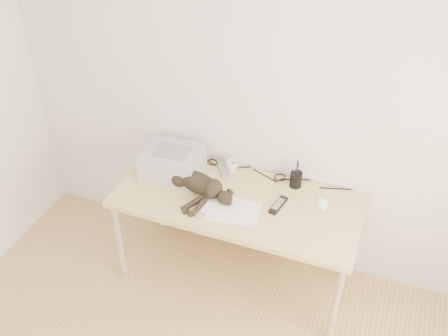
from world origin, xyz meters
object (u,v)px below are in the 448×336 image
at_px(desk, 241,206).
at_px(mouse, 323,202).
at_px(cat, 195,183).
at_px(printer, 173,162).
at_px(mug, 232,167).
at_px(pen_cup, 296,179).

relative_size(desk, mouse, 13.28).
height_order(cat, mouse, cat).
height_order(desk, cat, cat).
xyz_separation_m(desk, printer, (-0.51, 0.03, 0.22)).
relative_size(printer, mug, 4.49).
bearing_deg(mouse, printer, 163.40).
xyz_separation_m(printer, cat, (0.22, -0.13, -0.03)).
bearing_deg(pen_cup, cat, -155.03).
height_order(printer, pen_cup, pen_cup).
distance_m(desk, printer, 0.56).
xyz_separation_m(mug, mouse, (0.66, -0.12, -0.02)).
height_order(printer, cat, printer).
bearing_deg(printer, cat, -30.18).
bearing_deg(printer, pen_cup, 10.46).
bearing_deg(cat, pen_cup, 38.48).
bearing_deg(mouse, pen_cup, 131.34).
bearing_deg(desk, mouse, 6.19).
bearing_deg(desk, mug, 126.57).
height_order(printer, mouse, printer).
xyz_separation_m(mug, pen_cup, (0.45, 0.00, 0.01)).
bearing_deg(pen_cup, desk, -150.64).
height_order(pen_cup, mouse, pen_cup).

